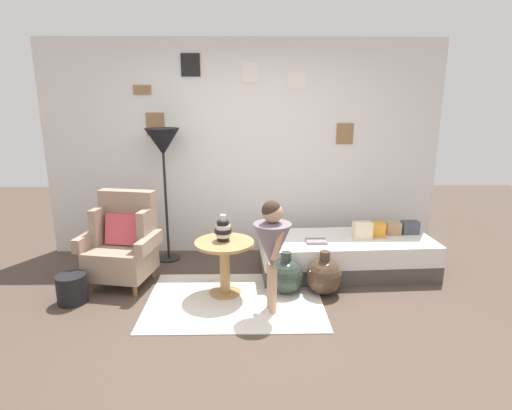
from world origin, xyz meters
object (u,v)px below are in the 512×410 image
(floor_lamp, at_px, (163,147))
(side_table, at_px, (225,257))
(person_child, at_px, (272,243))
(daybed, at_px, (345,255))
(demijohn_near, at_px, (286,276))
(book_on_daybed, at_px, (316,241))
(demijohn_far, at_px, (324,276))
(armchair, at_px, (123,243))
(vase_striped, at_px, (223,230))
(magazine_basket, at_px, (72,289))

(floor_lamp, bearing_deg, side_table, -52.13)
(floor_lamp, xyz_separation_m, person_child, (1.19, -1.30, -0.70))
(daybed, relative_size, demijohn_near, 4.48)
(floor_lamp, bearing_deg, book_on_daybed, -18.29)
(person_child, distance_m, demijohn_far, 0.80)
(armchair, bearing_deg, demijohn_near, -9.62)
(daybed, bearing_deg, side_table, -157.98)
(vase_striped, bearing_deg, floor_lamp, 128.30)
(floor_lamp, distance_m, demijohn_near, 2.03)
(daybed, bearing_deg, book_on_daybed, -157.76)
(vase_striped, distance_m, magazine_basket, 1.55)
(floor_lamp, distance_m, book_on_daybed, 2.04)
(side_table, height_order, vase_striped, vase_striped)
(armchair, height_order, side_table, armchair)
(side_table, relative_size, magazine_basket, 2.08)
(demijohn_far, bearing_deg, magazine_basket, -176.59)
(demijohn_far, bearing_deg, vase_striped, 178.01)
(armchair, relative_size, daybed, 0.50)
(daybed, height_order, person_child, person_child)
(daybed, bearing_deg, floor_lamp, 168.64)
(demijohn_far, relative_size, magazine_basket, 1.60)
(book_on_daybed, xyz_separation_m, demijohn_far, (0.02, -0.40, -0.23))
(person_child, bearing_deg, magazine_basket, 174.11)
(book_on_daybed, bearing_deg, demijohn_far, -86.60)
(demijohn_near, distance_m, magazine_basket, 2.08)
(demijohn_near, xyz_separation_m, demijohn_far, (0.38, -0.03, 0.01))
(person_child, xyz_separation_m, book_on_daybed, (0.52, 0.74, -0.25))
(armchair, distance_m, daybed, 2.43)
(side_table, xyz_separation_m, person_child, (0.45, -0.35, 0.27))
(floor_lamp, bearing_deg, armchair, -117.55)
(vase_striped, xyz_separation_m, magazine_basket, (-1.45, -0.18, -0.52))
(side_table, height_order, demijohn_far, side_table)
(armchair, height_order, floor_lamp, floor_lamp)
(demijohn_far, xyz_separation_m, magazine_basket, (-2.45, -0.15, -0.05))
(armchair, height_order, daybed, armchair)
(daybed, relative_size, side_table, 3.32)
(vase_striped, bearing_deg, person_child, -39.41)
(floor_lamp, height_order, book_on_daybed, floor_lamp)
(daybed, distance_m, vase_striped, 1.51)
(demijohn_near, bearing_deg, demijohn_far, -4.05)
(book_on_daybed, bearing_deg, floor_lamp, 161.71)
(demijohn_near, bearing_deg, book_on_daybed, 46.03)
(armchair, xyz_separation_m, demijohn_far, (2.07, -0.31, -0.25))
(person_child, bearing_deg, demijohn_far, 32.31)
(vase_striped, bearing_deg, magazine_basket, -172.88)
(magazine_basket, bearing_deg, demijohn_near, 4.77)
(armchair, height_order, book_on_daybed, armchair)
(demijohn_near, bearing_deg, magazine_basket, -175.23)
(vase_striped, xyz_separation_m, person_child, (0.46, -0.38, 0.00))
(vase_striped, xyz_separation_m, demijohn_far, (1.00, -0.03, -0.48))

